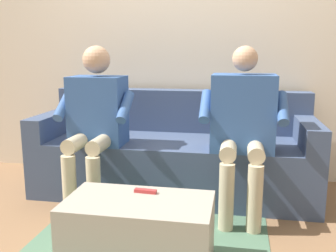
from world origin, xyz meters
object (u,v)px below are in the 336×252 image
(person_right_seated, at_px, (96,115))
(person_left_seated, at_px, (243,120))
(coffee_table, at_px, (139,233))
(remote_red, at_px, (145,191))
(couch, at_px, (175,156))

(person_right_seated, bearing_deg, person_left_seated, -179.48)
(coffee_table, relative_size, person_right_seated, 0.66)
(coffee_table, distance_m, person_left_seated, 1.10)
(person_right_seated, relative_size, remote_red, 9.46)
(person_left_seated, bearing_deg, couch, -33.72)
(couch, xyz_separation_m, remote_red, (-0.01, 1.07, 0.09))
(coffee_table, height_order, person_left_seated, person_left_seated)
(person_left_seated, height_order, person_right_seated, person_right_seated)
(coffee_table, xyz_separation_m, person_right_seated, (0.54, -0.81, 0.49))
(person_left_seated, height_order, remote_red, person_left_seated)
(person_left_seated, relative_size, person_right_seated, 1.00)
(couch, height_order, coffee_table, couch)
(couch, xyz_separation_m, person_left_seated, (-0.54, 0.36, 0.39))
(couch, relative_size, remote_red, 17.67)
(couch, relative_size, coffee_table, 2.82)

